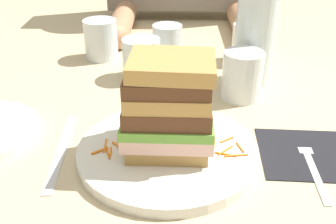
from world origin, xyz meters
TOP-DOWN VIEW (x-y plane):
  - ground_plane at (0.00, 0.00)m, footprint 3.00×3.00m
  - main_plate at (-0.02, -0.02)m, footprint 0.26×0.26m
  - sandwich at (-0.01, -0.02)m, footprint 0.13×0.10m
  - carrot_shred_0 at (-0.10, -0.04)m, footprint 0.01×0.03m
  - carrot_shred_1 at (-0.09, -0.02)m, footprint 0.00×0.02m
  - carrot_shred_2 at (-0.09, -0.01)m, footprint 0.01×0.02m
  - carrot_shred_3 at (-0.10, -0.04)m, footprint 0.00×0.02m
  - carrot_shred_4 at (-0.10, -0.02)m, footprint 0.00×0.03m
  - carrot_shred_5 at (-0.11, -0.04)m, footprint 0.02×0.02m
  - carrot_shred_6 at (-0.08, -0.02)m, footprint 0.02×0.02m
  - carrot_shred_7 at (0.08, -0.04)m, footprint 0.03×0.01m
  - carrot_shred_8 at (0.07, -0.03)m, footprint 0.02×0.02m
  - carrot_shred_9 at (0.09, -0.02)m, footprint 0.01×0.03m
  - carrot_shred_10 at (0.07, -0.01)m, footprint 0.02×0.02m
  - carrot_shred_11 at (0.05, -0.01)m, footprint 0.01×0.03m
  - carrot_shred_12 at (0.06, -0.04)m, footprint 0.03×0.01m
  - napkin_dark at (0.19, -0.02)m, footprint 0.14×0.14m
  - fork at (0.19, -0.04)m, footprint 0.02×0.17m
  - knife at (-0.17, -0.02)m, footprint 0.03×0.20m
  - juice_glass at (0.12, 0.17)m, footprint 0.07×0.07m
  - water_bottle at (0.15, 0.24)m, footprint 0.08×0.08m
  - empty_tumbler_0 at (-0.07, 0.25)m, footprint 0.08×0.08m
  - empty_tumbler_1 at (-0.02, 0.34)m, footprint 0.06×0.06m
  - empty_tumbler_2 at (0.15, 0.35)m, footprint 0.06×0.06m
  - empty_tumbler_3 at (-0.17, 0.36)m, footprint 0.07×0.07m

SIDE VIEW (x-z plane):
  - ground_plane at x=0.00m, z-range 0.00..0.00m
  - napkin_dark at x=0.19m, z-range 0.00..0.00m
  - knife at x=-0.17m, z-range 0.00..0.00m
  - fork at x=0.19m, z-range 0.00..0.01m
  - main_plate at x=-0.02m, z-range 0.00..0.02m
  - carrot_shred_9 at x=0.09m, z-range 0.02..0.02m
  - carrot_shred_12 at x=0.06m, z-range 0.02..0.02m
  - carrot_shred_0 at x=-0.10m, z-range 0.02..0.02m
  - carrot_shred_7 at x=0.08m, z-range 0.02..0.02m
  - carrot_shred_8 at x=0.07m, z-range 0.02..0.02m
  - carrot_shred_3 at x=-0.10m, z-range 0.02..0.02m
  - carrot_shred_10 at x=0.07m, z-range 0.02..0.02m
  - carrot_shred_11 at x=0.05m, z-range 0.02..0.02m
  - carrot_shred_4 at x=-0.10m, z-range 0.02..0.02m
  - carrot_shred_1 at x=-0.09m, z-range 0.02..0.02m
  - carrot_shred_2 at x=-0.09m, z-range 0.02..0.02m
  - carrot_shred_6 at x=-0.08m, z-range 0.02..0.02m
  - carrot_shred_5 at x=-0.11m, z-range 0.02..0.02m
  - juice_glass at x=0.12m, z-range 0.00..0.08m
  - empty_tumbler_0 at x=-0.07m, z-range 0.00..0.08m
  - empty_tumbler_1 at x=-0.02m, z-range 0.00..0.08m
  - empty_tumbler_2 at x=0.15m, z-range 0.00..0.08m
  - empty_tumbler_3 at x=-0.17m, z-range 0.00..0.09m
  - sandwich at x=-0.01m, z-range 0.01..0.15m
  - water_bottle at x=0.15m, z-range -0.02..0.27m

